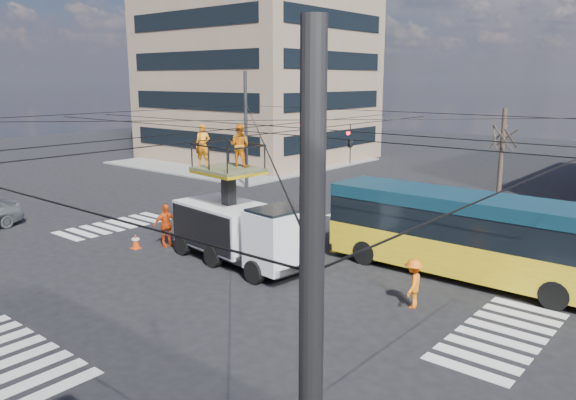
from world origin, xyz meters
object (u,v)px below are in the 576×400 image
(traffic_cone, at_px, (136,241))
(flagger, at_px, (413,284))
(city_bus, at_px, (471,234))
(worker_ground, at_px, (166,225))
(utility_truck, at_px, (241,217))

(traffic_cone, distance_m, flagger, 12.85)
(city_bus, height_order, flagger, city_bus)
(city_bus, relative_size, traffic_cone, 16.62)
(traffic_cone, bearing_deg, worker_ground, 54.85)
(traffic_cone, xyz_separation_m, flagger, (12.70, 1.92, 0.50))
(traffic_cone, relative_size, worker_ground, 0.35)
(utility_truck, distance_m, traffic_cone, 5.57)
(flagger, bearing_deg, traffic_cone, -96.06)
(worker_ground, bearing_deg, flagger, -69.56)
(flagger, bearing_deg, utility_truck, -102.39)
(utility_truck, bearing_deg, worker_ground, -166.33)
(utility_truck, xyz_separation_m, flagger, (7.62, 0.30, -1.11))
(city_bus, xyz_separation_m, flagger, (-0.29, -3.99, -0.89))
(traffic_cone, bearing_deg, utility_truck, 17.64)
(city_bus, bearing_deg, utility_truck, -151.70)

